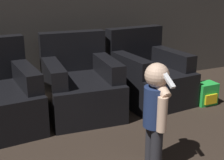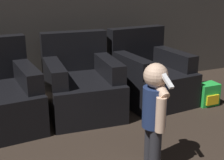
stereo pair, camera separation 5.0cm
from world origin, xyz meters
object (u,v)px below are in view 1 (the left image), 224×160
at_px(toy_backpack, 206,94).
at_px(armchair_right, 148,76).
at_px(person_toddler, 156,107).
at_px(armchair_middle, 80,86).

bearing_deg(toy_backpack, armchair_right, 142.87).
relative_size(armchair_right, person_toddler, 1.13).
distance_m(armchair_right, toy_backpack, 0.73).
bearing_deg(armchair_middle, person_toddler, -77.13).
bearing_deg(person_toddler, armchair_right, 158.61).
bearing_deg(armchair_right, toy_backpack, -41.78).
bearing_deg(toy_backpack, armchair_middle, 163.50).
xyz_separation_m(armchair_middle, person_toddler, (0.19, -1.28, 0.20)).
bearing_deg(armchair_right, person_toddler, -123.13).
xyz_separation_m(armchair_right, toy_backpack, (0.57, -0.43, -0.17)).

